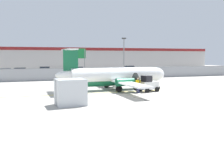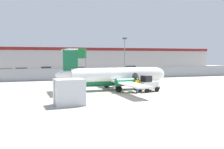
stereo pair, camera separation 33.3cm
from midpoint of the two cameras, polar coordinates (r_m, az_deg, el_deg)
name	(u,v)px [view 2 (the right image)]	position (r m, az deg, el deg)	size (l,w,h in m)	color
ground_plane	(116,92)	(28.58, 1.31, -4.04)	(140.00, 140.00, 0.01)	#ADA89E
perimeter_fence	(87,73)	(43.84, -5.47, 0.29)	(98.00, 0.10, 2.10)	gray
parking_lot_strip	(76,75)	(55.18, -7.96, -0.03)	(98.00, 17.00, 0.12)	#38383A
background_building	(66,59)	(73.33, -10.40, 3.49)	(91.00, 8.10, 6.50)	#BCB7B2
commuter_airplane	(116,77)	(30.52, 1.32, -0.49)	(14.09, 16.05, 4.92)	white
baggage_tug	(148,84)	(29.10, 8.61, -2.24)	(2.53, 1.85, 1.88)	silver
ground_crew_worker	(138,84)	(27.98, 6.25, -2.28)	(0.55, 0.43, 1.70)	#191E4C
cargo_container	(69,92)	(21.24, -9.32, -3.98)	(2.57, 2.21, 2.20)	#B7BCC1
traffic_cone_near_left	(136,84)	(34.57, 5.87, -2.11)	(0.36, 0.36, 0.64)	orange
traffic_cone_near_right	(58,87)	(31.10, -11.91, -2.88)	(0.36, 0.36, 0.64)	orange
parked_car_0	(7,72)	(54.13, -22.72, 0.49)	(4.39, 2.45, 1.58)	#B28C19
parked_car_1	(22,71)	(56.13, -19.68, 0.69)	(4.35, 2.32, 1.58)	gray
parked_car_2	(46,70)	(59.65, -14.78, 0.99)	(4.26, 2.11, 1.58)	silver
parked_car_3	(64,73)	(48.40, -10.63, 0.34)	(4.36, 2.36, 1.58)	red
parked_car_4	(80,70)	(57.46, -7.26, 0.98)	(4.26, 2.12, 1.58)	gray
parked_car_5	(112,72)	(50.73, 0.24, 0.59)	(4.32, 2.25, 1.58)	gray
parked_car_6	(135,72)	(52.00, 5.43, 0.66)	(4.35, 2.33, 1.58)	silver
parked_car_7	(131,69)	(63.25, 4.52, 1.29)	(4.32, 2.26, 1.58)	navy
apron_light_pole	(125,55)	(43.16, 3.13, 4.47)	(0.70, 0.30, 7.27)	slate
highway_sign	(77,56)	(45.65, -7.86, 4.22)	(3.60, 0.14, 5.50)	slate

